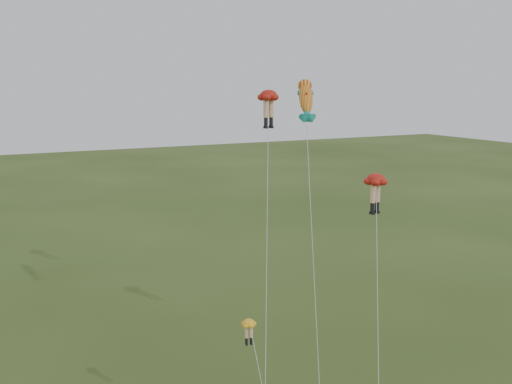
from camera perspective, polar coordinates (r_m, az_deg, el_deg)
name	(u,v)px	position (r m, az deg, el deg)	size (l,w,h in m)	color
legs_kite_red_high	(269,102)	(40.97, 1.26, 9.03)	(8.64, 15.00, 18.83)	#B51D12
legs_kite_red_mid	(376,185)	(36.13, 11.88, 0.65)	(6.63, 9.22, 13.76)	#B51D12
legs_kite_yellow	(251,338)	(29.00, -0.46, -14.36)	(0.93, 4.60, 7.73)	yellow
fish_kite	(306,99)	(34.22, 5.01, 9.25)	(4.08, 8.61, 19.73)	yellow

